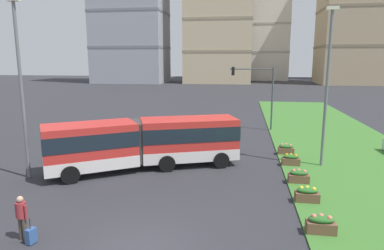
{
  "coord_description": "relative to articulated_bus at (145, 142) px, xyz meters",
  "views": [
    {
      "loc": [
        3.55,
        -10.76,
        6.63
      ],
      "look_at": [
        0.07,
        12.18,
        2.2
      ],
      "focal_mm": 31.82,
      "sensor_mm": 36.0,
      "label": 1
    }
  ],
  "objects": [
    {
      "name": "traffic_light_far_right",
      "position": [
        7.28,
        13.07,
        2.5
      ],
      "size": [
        4.11,
        0.28,
        6.01
      ],
      "color": "#474C51",
      "rests_on": "ground"
    },
    {
      "name": "flower_planter_0",
      "position": [
        9.02,
        -6.93,
        -1.23
      ],
      "size": [
        1.1,
        0.56,
        0.74
      ],
      "color": "brown",
      "rests_on": "grass_median"
    },
    {
      "name": "apartment_tower_eastcentre",
      "position": [
        35.87,
        83.14,
        18.35
      ],
      "size": [
        18.43,
        16.4,
        39.98
      ],
      "color": "tan",
      "rests_on": "ground"
    },
    {
      "name": "grass_median",
      "position": [
        13.42,
        1.07,
        -1.61
      ],
      "size": [
        10.0,
        70.0,
        0.08
      ],
      "primitive_type": "cube",
      "color": "#3D752D",
      "rests_on": "ground_plane"
    },
    {
      "name": "flower_planter_1",
      "position": [
        9.02,
        -3.94,
        -1.23
      ],
      "size": [
        1.1,
        0.56,
        0.74
      ],
      "color": "brown",
      "rests_on": "grass_median"
    },
    {
      "name": "pedestrian_crossing",
      "position": [
        -2.09,
        -9.05,
        -0.65
      ],
      "size": [
        0.56,
        0.36,
        1.74
      ],
      "color": "#4C4238",
      "rests_on": "ground"
    },
    {
      "name": "ground_plane",
      "position": [
        2.37,
        -8.93,
        -1.65
      ],
      "size": [
        260.0,
        260.0,
        0.0
      ],
      "primitive_type": "plane",
      "color": "#2D2D33"
    },
    {
      "name": "flower_planter_3",
      "position": [
        9.02,
        1.83,
        -1.23
      ],
      "size": [
        1.1,
        0.56,
        0.74
      ],
      "color": "brown",
      "rests_on": "grass_median"
    },
    {
      "name": "flower_planter_2",
      "position": [
        9.02,
        -1.37,
        -1.23
      ],
      "size": [
        1.1,
        0.56,
        0.74
      ],
      "color": "brown",
      "rests_on": "grass_median"
    },
    {
      "name": "streetlight_left",
      "position": [
        -6.13,
        -2.66,
        3.73
      ],
      "size": [
        0.7,
        0.28,
        9.87
      ],
      "color": "slate",
      "rests_on": "ground"
    },
    {
      "name": "rolling_suitcase",
      "position": [
        -1.64,
        -9.25,
        -1.34
      ],
      "size": [
        0.32,
        0.41,
        0.97
      ],
      "color": "#335693",
      "rests_on": "ground"
    },
    {
      "name": "flower_planter_4",
      "position": [
        9.02,
        4.47,
        -1.23
      ],
      "size": [
        1.1,
        0.56,
        0.74
      ],
      "color": "brown",
      "rests_on": "grass_median"
    },
    {
      "name": "articulated_bus",
      "position": [
        0.0,
        0.0,
        0.0
      ],
      "size": [
        11.57,
        7.49,
        3.0
      ],
      "color": "red",
      "rests_on": "ground"
    },
    {
      "name": "streetlight_median",
      "position": [
        10.92,
        2.01,
        3.65
      ],
      "size": [
        0.7,
        0.28,
        9.72
      ],
      "color": "slate",
      "rests_on": "ground"
    },
    {
      "name": "apartment_tower_centre",
      "position": [
        11.03,
        102.24,
        20.51
      ],
      "size": [
        18.21,
        16.9,
        44.29
      ],
      "color": "silver",
      "rests_on": "ground"
    }
  ]
}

